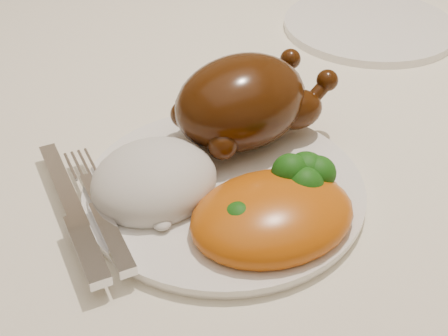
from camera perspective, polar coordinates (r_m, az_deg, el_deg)
name	(u,v)px	position (r m, az deg, el deg)	size (l,w,h in m)	color
dining_table	(177,187)	(0.75, -4.36, -1.77)	(1.60, 0.90, 0.76)	brown
tablecloth	(174,137)	(0.71, -4.63, 2.85)	(1.73, 1.03, 0.18)	white
dinner_plate	(224,190)	(0.57, 0.00, -2.02)	(0.25, 0.25, 0.01)	white
side_plate	(369,26)	(0.90, 13.14, 12.56)	(0.23, 0.23, 0.01)	white
roast_chicken	(245,101)	(0.61, 1.89, 6.17)	(0.18, 0.13, 0.09)	#411E06
rice_mound	(154,181)	(0.56, -6.39, -1.20)	(0.14, 0.14, 0.06)	white
mac_and_cheese	(280,209)	(0.53, 5.10, -3.75)	(0.14, 0.11, 0.06)	#C8520C
cutlery	(90,222)	(0.54, -12.15, -4.84)	(0.04, 0.20, 0.01)	silver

